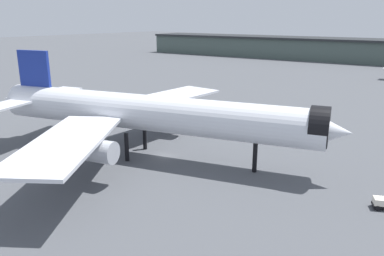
% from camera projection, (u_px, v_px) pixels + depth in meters
% --- Properties ---
extents(ground, '(900.00, 900.00, 0.00)m').
position_uv_depth(ground, '(164.00, 156.00, 71.91)').
color(ground, '#4C4F54').
extents(airliner_near_gate, '(67.96, 60.55, 18.91)m').
position_uv_depth(airliner_near_gate, '(147.00, 114.00, 69.50)').
color(airliner_near_gate, silver).
rests_on(airliner_near_gate, ground).
extents(terminal_building, '(229.98, 53.57, 21.07)m').
position_uv_depth(terminal_building, '(322.00, 49.00, 229.43)').
color(terminal_building, '#475651').
rests_on(terminal_building, ground).
extents(traffic_cone_near_nose, '(0.47, 0.47, 0.59)m').
position_uv_depth(traffic_cone_near_nose, '(197.00, 108.00, 108.10)').
color(traffic_cone_near_nose, '#F2600C').
rests_on(traffic_cone_near_nose, ground).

